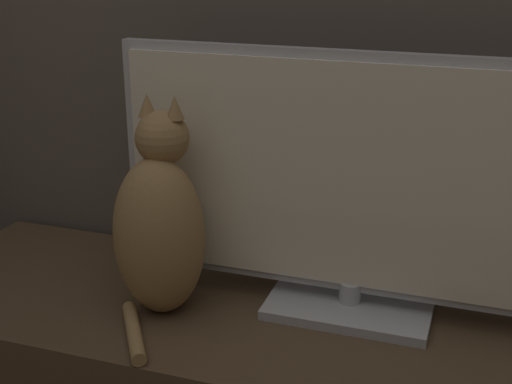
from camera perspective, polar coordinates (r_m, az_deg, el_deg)
tv at (r=1.39m, az=7.99°, el=0.29°), size 0.97×0.20×0.53m
cat at (r=1.43m, az=-7.66°, el=-2.78°), size 0.19×0.30×0.44m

